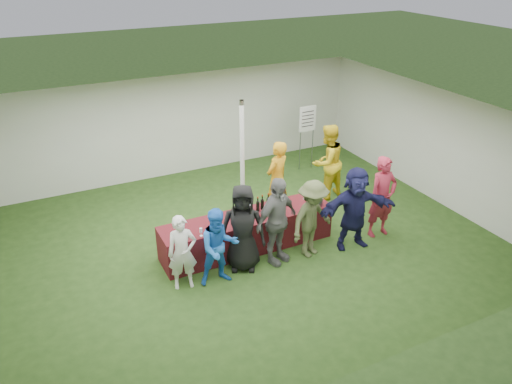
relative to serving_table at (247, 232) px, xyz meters
name	(u,v)px	position (x,y,z in m)	size (l,w,h in m)	color
ground	(245,241)	(0.07, 0.25, -0.38)	(60.00, 60.00, 0.00)	#284719
tent	(242,159)	(0.57, 1.45, 0.98)	(10.00, 10.00, 10.00)	white
serving_table	(247,232)	(0.00, 0.00, 0.00)	(3.60, 0.80, 0.75)	maroon
wine_bottles	(271,202)	(0.62, 0.14, 0.50)	(0.73, 0.15, 0.32)	black
wine_glasses	(211,227)	(-0.88, -0.26, 0.49)	(1.10, 0.12, 0.16)	silver
water_bottle	(251,209)	(0.12, 0.08, 0.48)	(0.07, 0.07, 0.23)	silver
bar_towel	(310,199)	(1.52, 0.05, 0.39)	(0.25, 0.18, 0.03)	white
dump_bucket	(318,201)	(1.54, -0.22, 0.46)	(0.22, 0.22, 0.18)	slate
wine_list_sign	(307,123)	(3.21, 2.98, 0.94)	(0.50, 0.03, 1.80)	slate
staff_pourer	(277,179)	(1.21, 0.98, 0.53)	(0.66, 0.43, 1.81)	orange
staff_back	(327,162)	(2.73, 1.24, 0.57)	(0.92, 0.71, 1.88)	yellow
customer_0	(182,253)	(-1.59, -0.66, 0.35)	(0.53, 0.35, 1.45)	silver
customer_1	(219,247)	(-0.95, -0.83, 0.39)	(0.74, 0.58, 1.52)	blue
customer_2	(243,228)	(-0.37, -0.59, 0.51)	(0.86, 0.56, 1.76)	black
customer_3	(277,221)	(0.30, -0.69, 0.53)	(1.06, 0.44, 1.81)	slate
customer_4	(312,219)	(1.05, -0.79, 0.45)	(1.06, 0.61, 1.64)	#4B532F
customer_5	(355,208)	(1.99, -0.89, 0.51)	(1.64, 0.52, 1.77)	#181842
customer_6	(382,197)	(2.79, -0.76, 0.52)	(0.66, 0.43, 1.80)	maroon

